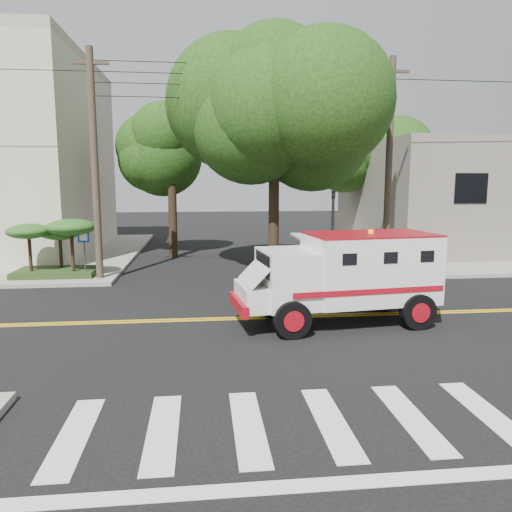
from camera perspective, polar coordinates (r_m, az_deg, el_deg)
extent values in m
plane|color=black|center=(14.85, -0.15, -7.10)|extent=(100.00, 100.00, 0.00)
cube|color=gray|center=(31.76, 22.03, 0.90)|extent=(17.00, 17.00, 0.15)
cube|color=slate|center=(32.70, 24.25, 6.39)|extent=(14.00, 12.00, 6.00)
cylinder|color=#382D23|center=(20.62, -17.93, 9.57)|extent=(0.28, 0.28, 9.00)
cylinder|color=#382D23|center=(21.85, 14.92, 9.62)|extent=(0.28, 0.28, 9.00)
cylinder|color=black|center=(20.93, 2.06, 7.22)|extent=(0.44, 0.44, 7.00)
sphere|color=black|center=(21.13, 2.11, 16.75)|extent=(5.32, 5.32, 5.32)
sphere|color=black|center=(20.67, 5.74, 18.49)|extent=(4.56, 4.56, 4.56)
cylinder|color=black|center=(26.27, -9.53, 5.88)|extent=(0.44, 0.44, 5.60)
sphere|color=black|center=(26.29, -9.69, 11.99)|extent=(3.92, 3.92, 3.92)
sphere|color=black|center=(25.73, -7.87, 13.04)|extent=(3.36, 3.36, 3.36)
cylinder|color=black|center=(31.84, 12.17, 6.60)|extent=(0.44, 0.44, 5.95)
sphere|color=black|center=(31.88, 12.35, 11.95)|extent=(4.20, 4.20, 4.20)
sphere|color=black|center=(31.64, 14.31, 12.72)|extent=(3.60, 3.60, 3.60)
cylinder|color=#3F3F42|center=(20.63, 8.73, 2.37)|extent=(0.12, 0.12, 3.60)
imported|color=#3F3F42|center=(20.52, 8.82, 6.12)|extent=(0.15, 0.18, 0.90)
cylinder|color=#3F3F42|center=(21.15, -18.97, -0.04)|extent=(0.06, 0.06, 2.00)
cube|color=#0C33A5|center=(21.00, -19.11, 2.10)|extent=(0.45, 0.03, 0.45)
cube|color=#1E3314|center=(22.16, -21.82, -1.72)|extent=(3.20, 2.00, 0.24)
cylinder|color=black|center=(22.01, -24.41, 0.37)|extent=(0.14, 0.14, 1.52)
ellipsoid|color=#214B16|center=(21.91, -24.55, 2.59)|extent=(1.73, 1.73, 0.60)
cylinder|color=black|center=(22.39, -21.42, 0.48)|extent=(0.14, 0.14, 1.36)
ellipsoid|color=#214B16|center=(22.31, -21.53, 2.42)|extent=(1.55, 1.55, 0.54)
cylinder|color=black|center=(21.33, -20.25, 0.59)|extent=(0.14, 0.14, 1.68)
ellipsoid|color=#214B16|center=(21.23, -20.39, 3.12)|extent=(1.91, 1.91, 0.66)
cube|color=silver|center=(14.52, 12.86, -1.34)|extent=(3.71, 2.46, 1.88)
cube|color=silver|center=(13.67, 3.68, -2.52)|extent=(1.66, 2.12, 1.52)
cube|color=black|center=(13.42, 0.85, -0.97)|extent=(0.24, 1.52, 0.63)
cube|color=silver|center=(13.53, -0.16, -4.55)|extent=(1.01, 1.87, 0.63)
cube|color=maroon|center=(13.49, -2.01, -5.58)|extent=(0.39, 1.93, 0.31)
cube|color=maroon|center=(14.38, 12.99, 2.45)|extent=(3.71, 2.46, 0.05)
cylinder|color=black|center=(12.90, 4.17, -7.30)|extent=(1.01, 0.40, 0.98)
cylinder|color=black|center=(14.76, 1.86, -5.22)|extent=(1.01, 0.40, 0.98)
cylinder|color=black|center=(14.35, 18.02, -6.06)|extent=(1.01, 0.40, 0.98)
cylinder|color=black|center=(16.04, 14.33, -4.36)|extent=(1.01, 0.40, 0.98)
imported|color=gray|center=(21.93, 18.36, 0.03)|extent=(0.61, 0.47, 1.50)
imported|color=gray|center=(23.75, 13.55, 1.06)|extent=(1.02, 1.00, 1.66)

